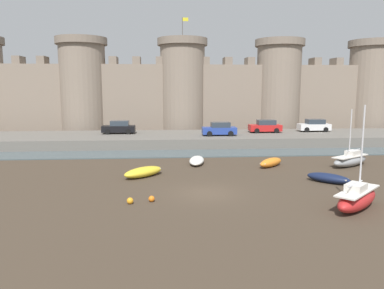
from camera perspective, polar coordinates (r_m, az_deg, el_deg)
ground_plane at (r=25.09m, az=2.24°, el=-7.37°), size 160.00×160.00×0.00m
water_channel at (r=39.52m, az=-0.18°, el=-1.38°), size 80.00×4.50×0.10m
quay_road at (r=46.58m, az=-0.81°, el=0.84°), size 69.93×10.00×1.21m
castle at (r=56.05m, az=-1.44°, el=8.14°), size 65.22×7.29×17.01m
sailboat_foreground_left at (r=36.19m, az=22.97°, el=-2.17°), size 4.63×3.59×5.08m
rowboat_midflat_right at (r=29.65m, az=-7.42°, el=-4.14°), size 3.53×3.40×0.77m
rowboat_foreground_centre at (r=34.46m, az=0.72°, el=-2.43°), size 1.86×3.98×0.58m
sailboat_near_channel_left at (r=23.67m, az=23.86°, el=-7.46°), size 4.34×4.16×5.97m
rowboat_midflat_centre at (r=29.34m, az=20.07°, el=-4.80°), size 3.04×2.96×0.70m
rowboat_foreground_right at (r=33.86m, az=11.92°, el=-2.65°), size 2.97×2.86×0.76m
mooring_buoy_mid_mud at (r=23.25m, az=-6.18°, el=-8.23°), size 0.38×0.38×0.38m
mooring_buoy_near_channel at (r=23.00m, az=-9.42°, el=-8.46°), size 0.39×0.39×0.39m
car_quay_east at (r=45.29m, az=4.21°, el=2.36°), size 4.10×1.89×1.62m
car_quay_west at (r=47.97m, az=-11.07°, el=2.57°), size 4.10×1.89×1.62m
car_quay_centre_west at (r=52.00m, az=18.12°, el=2.76°), size 4.10×1.89×1.62m
car_quay_centre_east at (r=49.22m, az=11.11°, el=2.72°), size 4.10×1.89×1.62m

